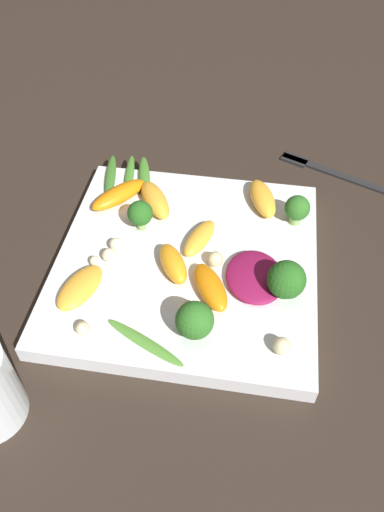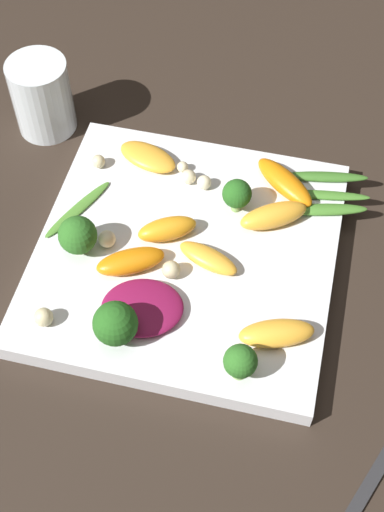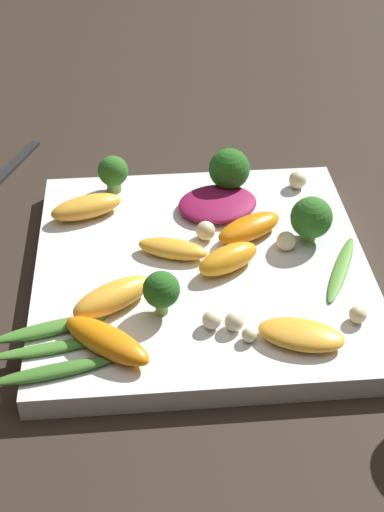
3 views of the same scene
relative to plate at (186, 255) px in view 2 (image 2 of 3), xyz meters
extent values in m
plane|color=#2D231C|center=(0.00, 0.00, -0.01)|extent=(2.40, 2.40, 0.00)
cube|color=white|center=(0.00, 0.00, 0.00)|extent=(0.29, 0.29, 0.02)
cylinder|color=white|center=(-0.20, 0.15, 0.03)|extent=(0.07, 0.07, 0.09)
cube|color=#262628|center=(0.20, -0.18, -0.01)|extent=(0.08, 0.16, 0.01)
ellipsoid|color=maroon|center=(-0.02, -0.08, 0.02)|extent=(0.09, 0.08, 0.01)
ellipsoid|color=#FCAD33|center=(0.10, -0.08, 0.02)|extent=(0.07, 0.05, 0.02)
ellipsoid|color=#FCAD33|center=(0.02, -0.01, 0.02)|extent=(0.07, 0.04, 0.01)
ellipsoid|color=#FCAD33|center=(-0.07, 0.10, 0.02)|extent=(0.07, 0.05, 0.01)
ellipsoid|color=orange|center=(-0.05, -0.03, 0.02)|extent=(0.07, 0.06, 0.02)
ellipsoid|color=orange|center=(0.08, 0.10, 0.02)|extent=(0.08, 0.07, 0.02)
ellipsoid|color=orange|center=(-0.02, 0.01, 0.02)|extent=(0.06, 0.05, 0.02)
ellipsoid|color=#FCAD33|center=(0.08, 0.05, 0.02)|extent=(0.07, 0.06, 0.02)
cylinder|color=#84AD5B|center=(0.08, -0.12, 0.02)|extent=(0.01, 0.01, 0.01)
sphere|color=#2D6B23|center=(0.08, -0.12, 0.03)|extent=(0.03, 0.03, 0.03)
cylinder|color=#84AD5B|center=(0.04, 0.06, 0.02)|extent=(0.01, 0.01, 0.02)
sphere|color=#26601E|center=(0.04, 0.06, 0.03)|extent=(0.03, 0.03, 0.03)
cylinder|color=#84AD5B|center=(-0.04, -0.11, 0.02)|extent=(0.01, 0.01, 0.01)
sphere|color=#26601E|center=(-0.04, -0.11, 0.04)|extent=(0.04, 0.04, 0.04)
cylinder|color=#7A9E51|center=(-0.10, -0.02, 0.02)|extent=(0.01, 0.01, 0.01)
sphere|color=#2D6B23|center=(-0.10, -0.02, 0.03)|extent=(0.04, 0.04, 0.04)
ellipsoid|color=#3D7528|center=(0.12, 0.12, 0.01)|extent=(0.09, 0.03, 0.01)
ellipsoid|color=#47842D|center=(0.12, 0.10, 0.01)|extent=(0.09, 0.03, 0.01)
ellipsoid|color=#518E33|center=(-0.12, 0.02, 0.01)|extent=(0.05, 0.09, 0.00)
ellipsoid|color=#47842D|center=(0.13, 0.08, 0.01)|extent=(0.09, 0.04, 0.01)
sphere|color=beige|center=(0.00, 0.08, 0.02)|extent=(0.02, 0.02, 0.02)
sphere|color=beige|center=(-0.02, 0.09, 0.02)|extent=(0.02, 0.02, 0.02)
sphere|color=beige|center=(-0.12, 0.08, 0.02)|extent=(0.01, 0.01, 0.01)
sphere|color=beige|center=(-0.01, -0.03, 0.02)|extent=(0.02, 0.02, 0.02)
sphere|color=beige|center=(-0.08, -0.01, 0.02)|extent=(0.02, 0.02, 0.02)
sphere|color=beige|center=(-0.03, 0.10, 0.02)|extent=(0.01, 0.01, 0.01)
sphere|color=beige|center=(-0.11, -0.11, 0.02)|extent=(0.02, 0.02, 0.02)
camera|label=1|loc=(-0.37, -0.06, 0.43)|focal=35.00mm
camera|label=2|loc=(0.10, -0.39, 0.58)|focal=50.00mm
camera|label=3|loc=(0.05, 0.48, 0.41)|focal=50.00mm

